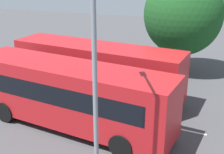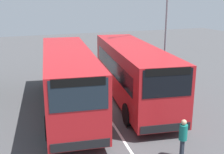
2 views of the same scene
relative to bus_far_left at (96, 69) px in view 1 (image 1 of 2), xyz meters
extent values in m
plane|color=#424244|center=(-0.44, 1.88, -1.83)|extent=(64.66, 64.66, 0.00)
cube|color=#AD191E|center=(-0.03, 0.00, 0.01)|extent=(10.82, 3.89, 2.92)
cube|color=#19232D|center=(5.17, -0.71, 0.80)|extent=(0.41, 2.18, 1.23)
cube|color=#19232D|center=(0.13, 1.20, 0.36)|extent=(8.81, 1.28, 0.93)
cube|color=#19232D|center=(-0.19, -1.20, 0.36)|extent=(8.81, 1.28, 0.93)
cube|color=black|center=(5.19, -0.71, 1.29)|extent=(0.37, 1.98, 0.32)
cube|color=black|center=(5.20, -0.71, -1.23)|extent=(0.41, 2.28, 0.36)
cylinder|color=black|center=(3.48, 0.72, -1.28)|extent=(1.13, 0.43, 1.10)
cylinder|color=black|center=(3.16, -1.62, -1.28)|extent=(1.13, 0.43, 1.10)
cylinder|color=black|center=(-3.22, 1.63, -1.28)|extent=(1.13, 0.43, 1.10)
cylinder|color=black|center=(-3.54, -0.71, -1.28)|extent=(1.13, 0.43, 1.10)
cube|color=#AD191E|center=(-0.18, 3.89, 0.01)|extent=(10.83, 4.04, 2.92)
cube|color=black|center=(0.00, 5.09, 0.36)|extent=(8.80, 1.41, 0.93)
cube|color=black|center=(-0.36, 2.69, 0.36)|extent=(8.80, 1.41, 0.93)
cylinder|color=black|center=(3.35, 4.55, -1.28)|extent=(1.13, 0.44, 1.10)
cylinder|color=black|center=(2.99, 2.21, -1.28)|extent=(1.13, 0.44, 1.10)
cylinder|color=black|center=(-3.35, 5.57, -1.28)|extent=(1.13, 0.44, 1.10)
cylinder|color=black|center=(-3.70, 3.23, -1.28)|extent=(1.13, 0.44, 1.10)
cylinder|color=gray|center=(-3.17, 7.86, 2.25)|extent=(0.16, 0.16, 8.17)
cylinder|color=#4C3823|center=(-4.24, -6.15, -0.68)|extent=(0.44, 0.44, 2.31)
ellipsoid|color=#194C1E|center=(-4.24, -6.15, 2.58)|extent=(5.62, 5.06, 5.90)
cube|color=silver|center=(-0.44, 1.88, -1.83)|extent=(12.66, 1.31, 0.01)
camera|label=1|loc=(-6.61, 16.09, 6.03)|focal=48.53mm
camera|label=2|loc=(14.88, -3.07, 4.27)|focal=46.21mm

